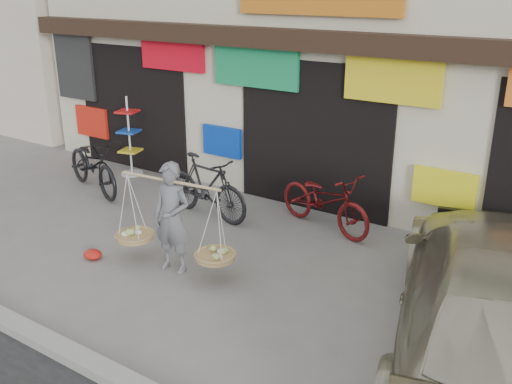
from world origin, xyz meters
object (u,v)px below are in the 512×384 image
Objects in this scene: street_vendor at (172,222)px; display_rack at (130,144)px; bike_0 at (93,164)px; suv at (510,303)px; bike_1 at (206,187)px; bike_2 at (325,200)px.

street_vendor is 1.15× the size of display_rack.
bike_0 is (-3.57, 1.65, -0.19)m from street_vendor.
street_vendor is at bearing -96.20° from bike_0.
bike_0 is at bearing -24.21° from suv.
street_vendor is at bearing -11.28° from suv.
bike_0 is at bearing 100.53° from bike_1.
suv reaches higher than street_vendor.
suv is 8.60m from display_rack.
street_vendor is 4.48m from suv.
suv is (8.05, -1.42, 0.27)m from bike_0.
street_vendor is at bearing -148.80° from bike_1.
bike_1 is at bearing 125.78° from bike_2.
suv is at bearing -100.56° from bike_1.
bike_2 is 0.32× the size of suv.
bike_1 is 5.58m from suv.
bike_1 is 0.96× the size of bike_2.
display_rack reaches higher than street_vendor.
bike_0 reaches higher than bike_2.
bike_1 is 0.31× the size of suv.
suv is (3.34, -2.32, 0.31)m from bike_2.
street_vendor is 4.67m from display_rack.
bike_0 is 8.18m from suv.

